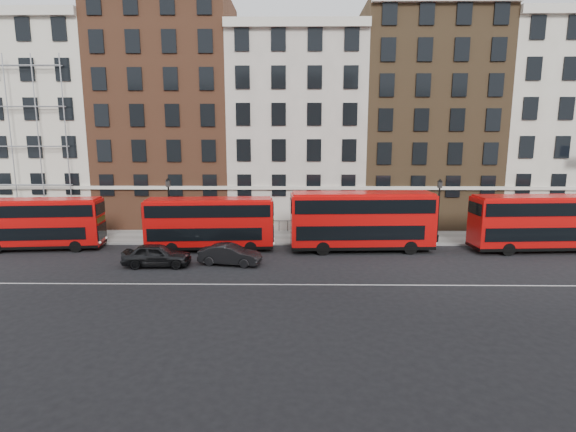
{
  "coord_description": "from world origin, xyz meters",
  "views": [
    {
      "loc": [
        -0.2,
        -28.31,
        9.12
      ],
      "look_at": [
        -0.66,
        5.0,
        3.0
      ],
      "focal_mm": 28.0,
      "sensor_mm": 36.0,
      "label": 1
    }
  ],
  "objects_px": {
    "car_rear": "(157,255)",
    "car_front": "(230,255)",
    "traffic_light": "(563,216)",
    "bus_a": "(37,223)",
    "bus_d": "(540,222)",
    "bus_c": "(361,220)",
    "bus_b": "(210,223)"
  },
  "relations": [
    {
      "from": "car_front",
      "to": "traffic_light",
      "type": "relative_size",
      "value": 1.33
    },
    {
      "from": "bus_a",
      "to": "car_rear",
      "type": "xyz_separation_m",
      "value": [
        10.75,
        -4.35,
        -1.4
      ]
    },
    {
      "from": "car_front",
      "to": "bus_a",
      "type": "bearing_deg",
      "value": 86.82
    },
    {
      "from": "bus_a",
      "to": "bus_d",
      "type": "distance_m",
      "value": 39.41
    },
    {
      "from": "car_front",
      "to": "bus_c",
      "type": "bearing_deg",
      "value": -57.77
    },
    {
      "from": "bus_b",
      "to": "traffic_light",
      "type": "xyz_separation_m",
      "value": [
        28.77,
        2.14,
        0.21
      ]
    },
    {
      "from": "traffic_light",
      "to": "car_rear",
      "type": "bearing_deg",
      "value": -168.42
    },
    {
      "from": "bus_b",
      "to": "traffic_light",
      "type": "distance_m",
      "value": 28.85
    },
    {
      "from": "bus_c",
      "to": "bus_d",
      "type": "relative_size",
      "value": 1.05
    },
    {
      "from": "bus_c",
      "to": "bus_b",
      "type": "bearing_deg",
      "value": 177.17
    },
    {
      "from": "car_front",
      "to": "traffic_light",
      "type": "distance_m",
      "value": 27.37
    },
    {
      "from": "car_front",
      "to": "bus_b",
      "type": "bearing_deg",
      "value": 39.27
    },
    {
      "from": "bus_b",
      "to": "car_front",
      "type": "distance_m",
      "value": 4.67
    },
    {
      "from": "car_rear",
      "to": "bus_c",
      "type": "bearing_deg",
      "value": -74.38
    },
    {
      "from": "traffic_light",
      "to": "car_front",
      "type": "bearing_deg",
      "value": -167.28
    },
    {
      "from": "bus_a",
      "to": "bus_d",
      "type": "height_order",
      "value": "bus_d"
    },
    {
      "from": "bus_c",
      "to": "bus_d",
      "type": "bearing_deg",
      "value": -2.83
    },
    {
      "from": "car_rear",
      "to": "traffic_light",
      "type": "xyz_separation_m",
      "value": [
        31.67,
        6.49,
        1.65
      ]
    },
    {
      "from": "car_rear",
      "to": "traffic_light",
      "type": "height_order",
      "value": "traffic_light"
    },
    {
      "from": "bus_c",
      "to": "car_rear",
      "type": "height_order",
      "value": "bus_c"
    },
    {
      "from": "bus_c",
      "to": "car_rear",
      "type": "distance_m",
      "value": 15.52
    },
    {
      "from": "bus_c",
      "to": "car_front",
      "type": "relative_size",
      "value": 2.59
    },
    {
      "from": "bus_b",
      "to": "traffic_light",
      "type": "height_order",
      "value": "bus_b"
    },
    {
      "from": "bus_d",
      "to": "car_front",
      "type": "distance_m",
      "value": 24.01
    },
    {
      "from": "bus_b",
      "to": "car_rear",
      "type": "height_order",
      "value": "bus_b"
    },
    {
      "from": "bus_a",
      "to": "car_rear",
      "type": "relative_size",
      "value": 2.12
    },
    {
      "from": "bus_c",
      "to": "car_front",
      "type": "xyz_separation_m",
      "value": [
        -9.78,
        -3.88,
        -1.79
      ]
    },
    {
      "from": "bus_a",
      "to": "bus_c",
      "type": "relative_size",
      "value": 0.89
    },
    {
      "from": "bus_a",
      "to": "bus_b",
      "type": "height_order",
      "value": "bus_b"
    },
    {
      "from": "bus_b",
      "to": "bus_c",
      "type": "height_order",
      "value": "bus_c"
    },
    {
      "from": "car_rear",
      "to": "car_front",
      "type": "relative_size",
      "value": 1.08
    },
    {
      "from": "bus_a",
      "to": "car_rear",
      "type": "bearing_deg",
      "value": -27.72
    }
  ]
}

